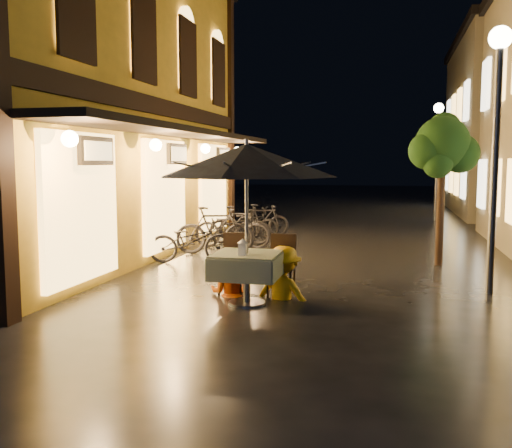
% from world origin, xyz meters
% --- Properties ---
extents(ground, '(90.00, 90.00, 0.00)m').
position_xyz_m(ground, '(0.00, 0.00, 0.00)').
color(ground, black).
rests_on(ground, ground).
extents(west_building, '(5.90, 11.40, 7.40)m').
position_xyz_m(west_building, '(-5.72, 4.00, 3.71)').
color(west_building, gold).
rests_on(west_building, ground).
extents(street_tree, '(1.43, 1.20, 3.15)m').
position_xyz_m(street_tree, '(2.41, 4.51, 2.42)').
color(street_tree, black).
rests_on(street_tree, ground).
extents(streetlamp_near, '(0.36, 0.36, 4.23)m').
position_xyz_m(streetlamp_near, '(3.00, 2.00, 2.92)').
color(streetlamp_near, '#59595E').
rests_on(streetlamp_near, ground).
extents(streetlamp_far, '(0.36, 0.36, 4.23)m').
position_xyz_m(streetlamp_far, '(3.00, 14.00, 2.92)').
color(streetlamp_far, '#59595E').
rests_on(streetlamp_far, ground).
extents(cafe_table, '(0.99, 0.99, 0.78)m').
position_xyz_m(cafe_table, '(-0.67, 0.38, 0.59)').
color(cafe_table, '#59595E').
rests_on(cafe_table, ground).
extents(patio_umbrella, '(2.67, 2.67, 2.46)m').
position_xyz_m(patio_umbrella, '(-0.67, 0.38, 2.15)').
color(patio_umbrella, '#59595E').
rests_on(patio_umbrella, ground).
extents(cafe_chair_left, '(0.42, 0.42, 0.97)m').
position_xyz_m(cafe_chair_left, '(-1.07, 1.12, 0.54)').
color(cafe_chair_left, black).
rests_on(cafe_chair_left, ground).
extents(cafe_chair_right, '(0.42, 0.42, 0.97)m').
position_xyz_m(cafe_chair_right, '(-0.27, 1.12, 0.54)').
color(cafe_chair_right, black).
rests_on(cafe_chair_right, ground).
extents(table_lantern, '(0.16, 0.16, 0.25)m').
position_xyz_m(table_lantern, '(-0.67, 0.15, 0.92)').
color(table_lantern, white).
rests_on(table_lantern, cafe_table).
extents(person_orange, '(0.70, 0.54, 1.42)m').
position_xyz_m(person_orange, '(-1.08, 0.95, 0.71)').
color(person_orange, '#C74F07').
rests_on(person_orange, ground).
extents(person_yellow, '(1.14, 0.82, 1.60)m').
position_xyz_m(person_yellow, '(-0.21, 0.93, 0.80)').
color(person_yellow, '#FBB40A').
rests_on(person_yellow, ground).
extents(bicycle_0, '(1.86, 1.21, 0.93)m').
position_xyz_m(bicycle_0, '(-2.71, 3.60, 0.46)').
color(bicycle_0, black).
rests_on(bicycle_0, ground).
extents(bicycle_1, '(1.90, 1.08, 1.10)m').
position_xyz_m(bicycle_1, '(-2.55, 4.81, 0.55)').
color(bicycle_1, black).
rests_on(bicycle_1, ground).
extents(bicycle_2, '(1.92, 0.69, 1.00)m').
position_xyz_m(bicycle_2, '(-2.39, 5.73, 0.50)').
color(bicycle_2, black).
rests_on(bicycle_2, ground).
extents(bicycle_3, '(1.65, 0.48, 0.99)m').
position_xyz_m(bicycle_3, '(-2.39, 6.39, 0.50)').
color(bicycle_3, black).
rests_on(bicycle_3, ground).
extents(bicycle_4, '(1.74, 0.66, 0.90)m').
position_xyz_m(bicycle_4, '(-2.41, 7.48, 0.45)').
color(bicycle_4, black).
rests_on(bicycle_4, ground).
extents(bicycle_5, '(1.59, 1.01, 0.93)m').
position_xyz_m(bicycle_5, '(-2.16, 8.07, 0.46)').
color(bicycle_5, black).
rests_on(bicycle_5, ground).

